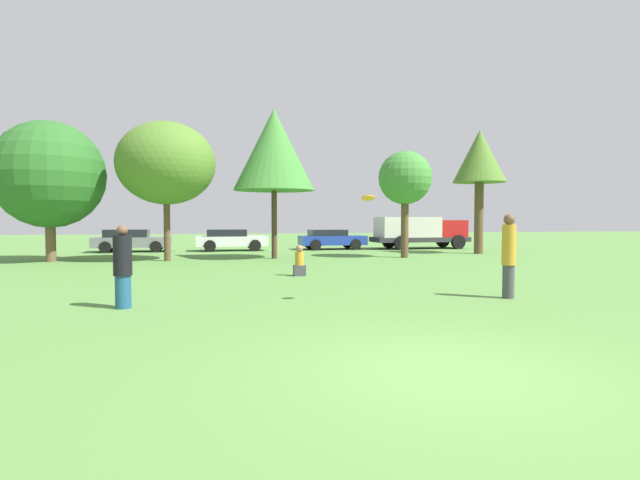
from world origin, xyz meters
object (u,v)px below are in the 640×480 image
object	(u,v)px
tree_3	(405,179)
frisbee	(368,198)
parked_car_white	(231,239)
delivery_truck_red	(419,231)
tree_4	(480,158)
parked_car_grey	(131,240)
tree_0	(49,175)
person_thrower	(123,267)
bystander_sitting	(299,263)
parked_car_blue	(331,239)
tree_2	(274,150)
tree_1	(166,163)
person_catcher	(509,255)

from	to	relation	value
tree_3	frisbee	bearing A→B (deg)	-114.85
parked_car_white	delivery_truck_red	bearing A→B (deg)	-2.64
tree_4	parked_car_grey	xyz separation A→B (m)	(-18.70, 5.45, -4.46)
tree_0	parked_car_grey	distance (m)	7.40
person_thrower	parked_car_grey	size ratio (longest dim) A/B	0.40
bystander_sitting	parked_car_grey	size ratio (longest dim) A/B	0.24
tree_4	tree_3	bearing A→B (deg)	-160.04
parked_car_blue	tree_2	bearing A→B (deg)	-124.58
tree_4	tree_1	bearing A→B (deg)	-174.83
person_thrower	tree_3	size ratio (longest dim) A/B	0.34
tree_3	parked_car_blue	distance (m)	8.09
person_thrower	parked_car_grey	bearing A→B (deg)	101.76
person_thrower	parked_car_blue	xyz separation A→B (m)	(8.81, 18.91, -0.20)
tree_4	parked_car_grey	world-z (taller)	tree_4
bystander_sitting	tree_2	xyz separation A→B (m)	(-0.01, 7.27, 4.67)
tree_4	parked_car_grey	size ratio (longest dim) A/B	1.55
person_thrower	tree_2	bearing A→B (deg)	72.81
parked_car_blue	tree_0	bearing A→B (deg)	-157.56
tree_0	bystander_sitting	bearing A→B (deg)	-37.74
frisbee	tree_4	world-z (taller)	tree_4
tree_1	delivery_truck_red	bearing A→B (deg)	23.60
parked_car_white	tree_4	bearing A→B (deg)	-23.28
tree_4	delivery_truck_red	distance (m)	6.52
bystander_sitting	parked_car_white	world-z (taller)	parked_car_white
tree_2	tree_3	distance (m)	6.44
bystander_sitting	parked_car_grey	xyz separation A→B (m)	(-7.48, 13.88, 0.24)
bystander_sitting	tree_1	distance (m)	9.34
person_catcher	person_thrower	bearing A→B (deg)	-0.00
person_catcher	tree_0	world-z (taller)	tree_0
frisbee	tree_1	size ratio (longest dim) A/B	0.05
tree_0	tree_2	bearing A→B (deg)	-1.81
tree_4	bystander_sitting	bearing A→B (deg)	-143.06
parked_car_blue	delivery_truck_red	bearing A→B (deg)	-5.32
frisbee	bystander_sitting	distance (m)	5.96
person_catcher	tree_2	size ratio (longest dim) A/B	0.28
person_catcher	parked_car_blue	distance (m)	19.36
parked_car_grey	delivery_truck_red	size ratio (longest dim) A/B	0.70
tree_4	delivery_truck_red	world-z (taller)	tree_4
parked_car_grey	delivery_truck_red	xyz separation A→B (m)	(17.41, -0.45, 0.47)
frisbee	tree_4	bearing A→B (deg)	52.90
frisbee	delivery_truck_red	distance (m)	21.25
parked_car_blue	tree_1	bearing A→B (deg)	-144.55
tree_4	parked_car_white	xyz separation A→B (m)	(-13.10, 5.24, -4.46)
parked_car_grey	parked_car_blue	bearing A→B (deg)	-1.82
frisbee	parked_car_white	xyz separation A→B (m)	(-2.47, 19.29, -1.64)
tree_1	tree_2	bearing A→B (deg)	3.47
person_thrower	bystander_sitting	bearing A→B (deg)	51.21
parked_car_grey	parked_car_white	world-z (taller)	parked_car_grey
person_catcher	tree_4	world-z (taller)	tree_4
parked_car_grey	tree_2	bearing A→B (deg)	-42.97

